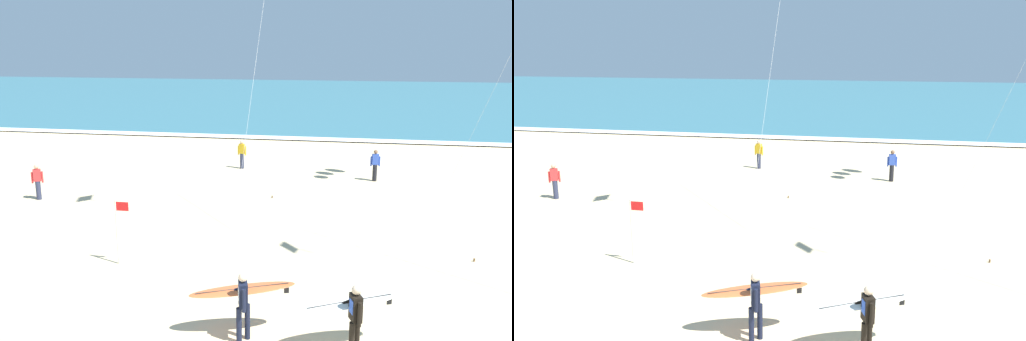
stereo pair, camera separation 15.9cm
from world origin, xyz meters
TOP-DOWN VIEW (x-y plane):
  - ocean_water at (0.00, 58.80)m, footprint 160.00×60.00m
  - shoreline_foam at (0.00, 29.10)m, footprint 160.00×1.42m
  - surfer_lead at (0.30, 2.80)m, footprint 2.59×1.23m
  - surfer_trailing at (2.83, 2.60)m, footprint 2.32×1.33m
  - bystander_yellow_top at (-3.16, 19.61)m, footprint 0.49×0.25m
  - bystander_blue_top at (3.95, 18.13)m, footprint 0.49×0.23m
  - bystander_red_top at (-10.86, 12.23)m, footprint 0.45×0.31m
  - lifeguard_flag at (-4.33, 6.27)m, footprint 0.45×0.05m

SIDE VIEW (x-z plane):
  - ocean_water at x=0.00m, z-range 0.00..0.08m
  - shoreline_foam at x=0.00m, z-range 0.08..0.09m
  - bystander_yellow_top at x=-3.16m, z-range 0.02..1.61m
  - bystander_blue_top at x=3.95m, z-range 0.02..1.61m
  - bystander_red_top at x=-10.86m, z-range 0.02..1.61m
  - surfer_trailing at x=2.83m, z-range 0.20..1.90m
  - surfer_lead at x=0.30m, z-range 0.20..1.91m
  - lifeguard_flag at x=-4.33m, z-range 0.22..2.32m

